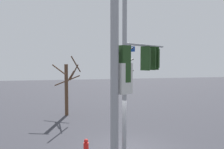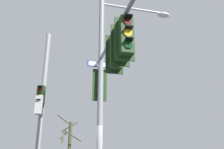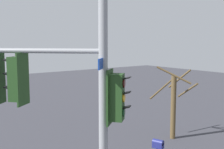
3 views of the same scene
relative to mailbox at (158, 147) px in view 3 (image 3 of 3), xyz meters
The scene contains 3 objects.
main_signal_pole_assembly 6.66m from the mailbox, 162.15° to the right, with size 3.36×5.45×8.02m.
mailbox is the anchor object (origin of this frame).
bare_tree_across_street 4.62m from the mailbox, 33.47° to the left, with size 2.44×2.23×4.09m.
Camera 3 is at (-3.78, -5.62, 5.44)m, focal length 46.89 mm.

